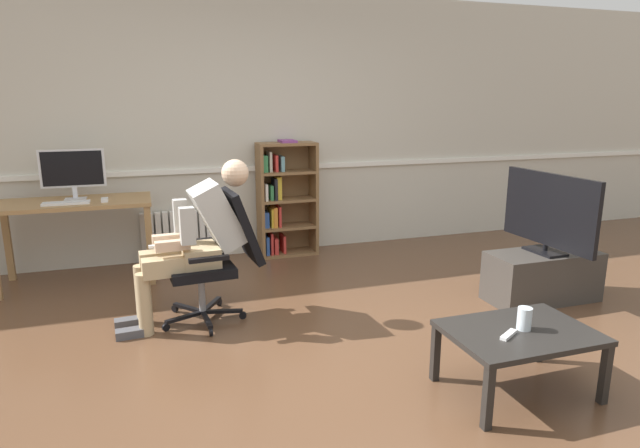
{
  "coord_description": "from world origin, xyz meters",
  "views": [
    {
      "loc": [
        -1.1,
        -2.93,
        1.65
      ],
      "look_at": [
        0.15,
        0.85,
        0.7
      ],
      "focal_mm": 29.85,
      "sensor_mm": 36.0,
      "label": 1
    }
  ],
  "objects_px": {
    "tv_stand": "(542,276)",
    "drinking_glass": "(524,319)",
    "tv_screen": "(549,212)",
    "spare_remote": "(509,335)",
    "keyboard": "(66,203)",
    "bookshelf": "(283,200)",
    "radiator": "(177,236)",
    "person_seated": "(196,238)",
    "imac_monitor": "(73,170)",
    "computer_mouse": "(105,200)",
    "coffee_table": "(519,337)",
    "computer_desk": "(75,213)",
    "office_chair": "(219,251)"
  },
  "relations": [
    {
      "from": "bookshelf",
      "to": "tv_stand",
      "type": "xyz_separation_m",
      "value": [
        1.7,
        -1.98,
        -0.39
      ]
    },
    {
      "from": "imac_monitor",
      "to": "keyboard",
      "type": "relative_size",
      "value": 1.43
    },
    {
      "from": "imac_monitor",
      "to": "bookshelf",
      "type": "relative_size",
      "value": 0.45
    },
    {
      "from": "imac_monitor",
      "to": "person_seated",
      "type": "relative_size",
      "value": 0.45
    },
    {
      "from": "imac_monitor",
      "to": "drinking_glass",
      "type": "bearing_deg",
      "value": -48.34
    },
    {
      "from": "computer_desk",
      "to": "radiator",
      "type": "distance_m",
      "value": 1.05
    },
    {
      "from": "imac_monitor",
      "to": "computer_mouse",
      "type": "distance_m",
      "value": 0.4
    },
    {
      "from": "person_seated",
      "to": "coffee_table",
      "type": "distance_m",
      "value": 2.28
    },
    {
      "from": "computer_desk",
      "to": "spare_remote",
      "type": "bearing_deg",
      "value": -49.46
    },
    {
      "from": "computer_desk",
      "to": "drinking_glass",
      "type": "relative_size",
      "value": 10.19
    },
    {
      "from": "tv_screen",
      "to": "tv_stand",
      "type": "bearing_deg",
      "value": 90.0
    },
    {
      "from": "spare_remote",
      "to": "tv_screen",
      "type": "bearing_deg",
      "value": 102.75
    },
    {
      "from": "computer_mouse",
      "to": "bookshelf",
      "type": "xyz_separation_m",
      "value": [
        1.72,
        0.41,
        -0.18
      ]
    },
    {
      "from": "keyboard",
      "to": "computer_mouse",
      "type": "xyz_separation_m",
      "value": [
        0.31,
        0.02,
        0.01
      ]
    },
    {
      "from": "radiator",
      "to": "drinking_glass",
      "type": "distance_m",
      "value": 3.62
    },
    {
      "from": "tv_screen",
      "to": "spare_remote",
      "type": "relative_size",
      "value": 6.47
    },
    {
      "from": "radiator",
      "to": "office_chair",
      "type": "height_order",
      "value": "office_chair"
    },
    {
      "from": "keyboard",
      "to": "drinking_glass",
      "type": "bearing_deg",
      "value": -45.51
    },
    {
      "from": "computer_desk",
      "to": "coffee_table",
      "type": "bearing_deg",
      "value": -47.68
    },
    {
      "from": "bookshelf",
      "to": "tv_stand",
      "type": "distance_m",
      "value": 2.64
    },
    {
      "from": "imac_monitor",
      "to": "computer_mouse",
      "type": "bearing_deg",
      "value": -37.79
    },
    {
      "from": "radiator",
      "to": "office_chair",
      "type": "xyz_separation_m",
      "value": [
        0.22,
        -1.6,
        0.27
      ]
    },
    {
      "from": "spare_remote",
      "to": "coffee_table",
      "type": "bearing_deg",
      "value": 82.56
    },
    {
      "from": "computer_desk",
      "to": "coffee_table",
      "type": "height_order",
      "value": "computer_desk"
    },
    {
      "from": "bookshelf",
      "to": "spare_remote",
      "type": "relative_size",
      "value": 8.13
    },
    {
      "from": "computer_desk",
      "to": "imac_monitor",
      "type": "xyz_separation_m",
      "value": [
        0.01,
        0.08,
        0.37
      ]
    },
    {
      "from": "drinking_glass",
      "to": "tv_screen",
      "type": "bearing_deg",
      "value": 45.32
    },
    {
      "from": "coffee_table",
      "to": "computer_desk",
      "type": "bearing_deg",
      "value": 132.32
    },
    {
      "from": "keyboard",
      "to": "computer_mouse",
      "type": "relative_size",
      "value": 3.8
    },
    {
      "from": "coffee_table",
      "to": "radiator",
      "type": "bearing_deg",
      "value": 117.54
    },
    {
      "from": "tv_stand",
      "to": "drinking_glass",
      "type": "xyz_separation_m",
      "value": [
        -1.11,
        -1.12,
        0.24
      ]
    },
    {
      "from": "keyboard",
      "to": "bookshelf",
      "type": "bearing_deg",
      "value": 12.05
    },
    {
      "from": "tv_screen",
      "to": "coffee_table",
      "type": "xyz_separation_m",
      "value": [
        -1.13,
        -1.12,
        -0.42
      ]
    },
    {
      "from": "tv_screen",
      "to": "spare_remote",
      "type": "bearing_deg",
      "value": 130.79
    },
    {
      "from": "tv_stand",
      "to": "office_chair",
      "type": "bearing_deg",
      "value": 169.65
    },
    {
      "from": "office_chair",
      "to": "coffee_table",
      "type": "bearing_deg",
      "value": 38.11
    },
    {
      "from": "imac_monitor",
      "to": "keyboard",
      "type": "xyz_separation_m",
      "value": [
        -0.05,
        -0.22,
        -0.25
      ]
    },
    {
      "from": "computer_desk",
      "to": "computer_mouse",
      "type": "height_order",
      "value": "computer_mouse"
    },
    {
      "from": "imac_monitor",
      "to": "drinking_glass",
      "type": "distance_m",
      "value": 3.9
    },
    {
      "from": "bookshelf",
      "to": "radiator",
      "type": "xyz_separation_m",
      "value": [
        -1.1,
        0.1,
        -0.33
      ]
    },
    {
      "from": "computer_mouse",
      "to": "tv_screen",
      "type": "bearing_deg",
      "value": -24.6
    },
    {
      "from": "tv_stand",
      "to": "computer_desk",
      "type": "bearing_deg",
      "value": 155.42
    },
    {
      "from": "imac_monitor",
      "to": "computer_mouse",
      "type": "xyz_separation_m",
      "value": [
        0.25,
        -0.2,
        -0.25
      ]
    },
    {
      "from": "bookshelf",
      "to": "imac_monitor",
      "type": "bearing_deg",
      "value": -173.77
    },
    {
      "from": "imac_monitor",
      "to": "tv_screen",
      "type": "xyz_separation_m",
      "value": [
        3.68,
        -1.76,
        -0.26
      ]
    },
    {
      "from": "radiator",
      "to": "coffee_table",
      "type": "distance_m",
      "value": 3.61
    },
    {
      "from": "coffee_table",
      "to": "drinking_glass",
      "type": "relative_size",
      "value": 6.31
    },
    {
      "from": "person_seated",
      "to": "spare_remote",
      "type": "bearing_deg",
      "value": 38.52
    },
    {
      "from": "tv_screen",
      "to": "coffee_table",
      "type": "distance_m",
      "value": 1.65
    },
    {
      "from": "imac_monitor",
      "to": "office_chair",
      "type": "xyz_separation_m",
      "value": [
        1.09,
        -1.29,
        -0.49
      ]
    }
  ]
}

